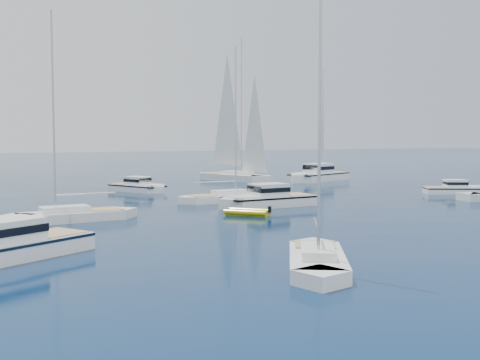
% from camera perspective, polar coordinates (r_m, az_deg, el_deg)
% --- Properties ---
extents(motor_cruiser_left, '(9.73, 7.38, 2.51)m').
position_cam_1_polar(motor_cruiser_left, '(31.15, -21.21, -7.04)').
color(motor_cruiser_left, silver).
rests_on(motor_cruiser_left, ground).
extents(motor_cruiser_centre, '(9.65, 3.55, 2.49)m').
position_cam_1_polar(motor_cruiser_centre, '(50.41, 2.54, -2.54)').
color(motor_cruiser_centre, silver).
rests_on(motor_cruiser_centre, ground).
extents(motor_cruiser_far_r, '(7.31, 5.07, 1.86)m').
position_cam_1_polar(motor_cruiser_far_r, '(65.56, 19.76, -1.23)').
color(motor_cruiser_far_r, white).
rests_on(motor_cruiser_far_r, ground).
extents(motor_cruiser_distant, '(11.71, 7.45, 2.95)m').
position_cam_1_polar(motor_cruiser_distant, '(79.47, 7.32, -0.10)').
color(motor_cruiser_distant, white).
rests_on(motor_cruiser_distant, ground).
extents(motor_cruiser_horizon, '(5.73, 8.04, 2.05)m').
position_cam_1_polar(motor_cruiser_horizon, '(64.85, -9.55, -1.09)').
color(motor_cruiser_horizon, white).
rests_on(motor_cruiser_horizon, ground).
extents(sailboat_fore, '(6.87, 9.36, 13.84)m').
position_cam_1_polar(sailboat_fore, '(27.60, 7.29, -8.21)').
color(sailboat_fore, silver).
rests_on(sailboat_fore, ground).
extents(sailboat_mid_l, '(10.29, 3.31, 14.89)m').
position_cam_1_polar(sailboat_mid_l, '(43.58, -15.71, -3.76)').
color(sailboat_mid_l, silver).
rests_on(sailboat_mid_l, ground).
extents(sailboat_centre, '(9.85, 2.79, 14.39)m').
position_cam_1_polar(sailboat_centre, '(54.20, -1.33, -2.07)').
color(sailboat_centre, white).
rests_on(sailboat_centre, ground).
extents(sailboat_sails_r, '(8.28, 13.43, 19.31)m').
position_cam_1_polar(sailboat_sails_r, '(79.87, -0.58, -0.05)').
color(sailboat_sails_r, white).
rests_on(sailboat_sails_r, ground).
extents(sailboat_sails_far, '(10.11, 11.68, 18.12)m').
position_cam_1_polar(sailboat_sails_far, '(105.94, 7.81, 0.96)').
color(sailboat_sails_far, white).
rests_on(sailboat_sails_far, ground).
extents(tender_yellow, '(3.78, 3.79, 0.95)m').
position_cam_1_polar(tender_yellow, '(44.95, 0.71, -3.36)').
color(tender_yellow, '#C5B60B').
rests_on(tender_yellow, ground).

